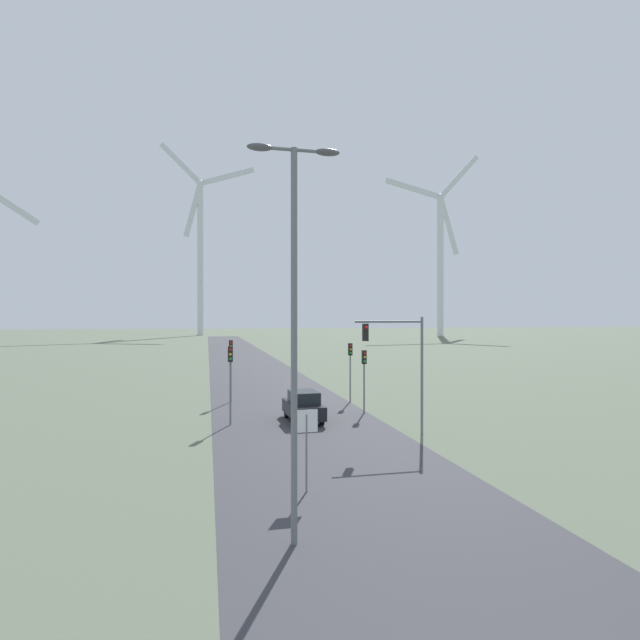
# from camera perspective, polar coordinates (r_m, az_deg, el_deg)

# --- Properties ---
(road_surface) EXTENTS (10.00, 240.00, 0.01)m
(road_surface) POSITION_cam_1_polar(r_m,az_deg,el_deg) (53.11, -7.07, -6.47)
(road_surface) COLOR #38383D
(road_surface) RESTS_ON ground
(streetlamp) EXTENTS (2.57, 0.32, 10.87)m
(streetlamp) POSITION_cam_1_polar(r_m,az_deg,el_deg) (13.62, -2.98, 2.31)
(streetlamp) COLOR slate
(streetlamp) RESTS_ON ground
(stop_sign_near) EXTENTS (0.81, 0.07, 2.94)m
(stop_sign_near) POSITION_cam_1_polar(r_m,az_deg,el_deg) (18.13, -1.56, -12.93)
(stop_sign_near) COLOR slate
(stop_sign_near) RESTS_ON ground
(traffic_light_post_near_left) EXTENTS (0.28, 0.34, 4.55)m
(traffic_light_post_near_left) POSITION_cam_1_polar(r_m,az_deg,el_deg) (29.40, -10.21, -5.39)
(traffic_light_post_near_left) COLOR slate
(traffic_light_post_near_left) RESTS_ON ground
(traffic_light_post_near_right) EXTENTS (0.28, 0.34, 4.09)m
(traffic_light_post_near_right) POSITION_cam_1_polar(r_m,az_deg,el_deg) (32.71, 5.07, -5.37)
(traffic_light_post_near_right) COLOR slate
(traffic_light_post_near_right) RESTS_ON ground
(traffic_light_post_mid_left) EXTENTS (0.28, 0.33, 4.56)m
(traffic_light_post_mid_left) POSITION_cam_1_polar(r_m,az_deg,el_deg) (37.30, -10.15, -4.19)
(traffic_light_post_mid_left) COLOR slate
(traffic_light_post_mid_left) RESTS_ON ground
(traffic_light_post_mid_right) EXTENTS (0.28, 0.34, 4.33)m
(traffic_light_post_mid_right) POSITION_cam_1_polar(r_m,az_deg,el_deg) (36.92, 3.48, -4.47)
(traffic_light_post_mid_right) COLOR slate
(traffic_light_post_mid_right) RESTS_ON ground
(traffic_light_mast_overhead) EXTENTS (3.76, 0.35, 6.25)m
(traffic_light_mast_overhead) POSITION_cam_1_polar(r_m,az_deg,el_deg) (26.47, 9.13, -3.71)
(traffic_light_mast_overhead) COLOR slate
(traffic_light_mast_overhead) RESTS_ON ground
(car_approaching) EXTENTS (1.98, 4.18, 1.83)m
(car_approaching) POSITION_cam_1_polar(r_m,az_deg,el_deg) (30.25, -1.90, -9.81)
(car_approaching) COLOR black
(car_approaching) RESTS_ON ground
(wind_turbine_left) EXTENTS (33.31, 7.17, 69.08)m
(wind_turbine_left) POSITION_cam_1_polar(r_m,az_deg,el_deg) (185.49, -13.51, 8.48)
(wind_turbine_left) COLOR silver
(wind_turbine_left) RESTS_ON ground
(wind_turbine_center) EXTENTS (34.64, 2.60, 63.32)m
(wind_turbine_center) POSITION_cam_1_polar(r_m,az_deg,el_deg) (177.55, 13.60, 7.74)
(wind_turbine_center) COLOR silver
(wind_turbine_center) RESTS_ON ground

